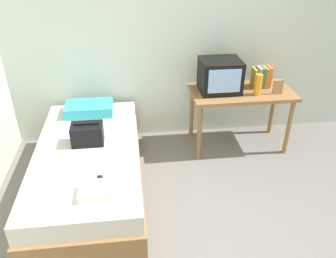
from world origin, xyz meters
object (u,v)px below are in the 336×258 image
Objects in this scene: remote_dark at (100,182)px; folded_towel at (97,191)px; bed at (90,170)px; handbag at (87,134)px; desk at (241,98)px; picture_frame at (278,87)px; book_row at (261,77)px; pillow at (89,108)px; water_bottle at (258,85)px; magazine at (78,167)px; tv at (220,76)px.

remote_dark is 0.14m from folded_towel.
bed is 6.67× the size of handbag.
folded_towel is (-0.01, -0.14, 0.02)m from remote_dark.
picture_frame reaches higher than desk.
book_row is 2.23m from remote_dark.
remote_dark is 0.56× the size of folded_towel.
pillow is (-2.08, 0.22, -0.24)m from picture_frame.
picture_frame is (2.06, 0.52, 0.56)m from bed.
water_bottle is at bearing 32.26° from remote_dark.
water_bottle reaches higher than handbag.
book_row is (1.95, 0.74, 0.59)m from bed.
water_bottle is 2.10m from folded_towel.
desk is 2.00m from magazine.
picture_frame is at bearing 21.19° from magazine.
desk is 2.05m from folded_towel.
tv reaches higher than desk.
book_row is 1.47× the size of picture_frame.
magazine is (-1.89, -0.83, -0.33)m from water_bottle.
remote_dark is (-1.29, -1.22, -0.39)m from tv.
handbag reaches higher than remote_dark.
remote_dark is at bearing -136.66° from tv.
water_bottle is at bearing -6.35° from pillow.
desk is at bearing -6.98° from tv.
handbag reaches higher than pillow.
folded_towel is (-1.56, -1.33, -0.09)m from desk.
bed is 0.80m from pillow.
picture_frame is at bearing 11.64° from handbag.
handbag is 1.03× the size of magazine.
remote_dark reaches higher than bed.
book_row is 2.28m from magazine.
water_bottle is 1.51× the size of remote_dark.
desk reaches higher than remote_dark.
folded_towel is (0.14, -0.68, 0.29)m from bed.
folded_towel is at bearing -83.33° from pillow.
handbag is (0.01, 0.10, 0.36)m from bed.
tv is 1.86× the size of water_bottle.
bed is 2.19m from picture_frame.
tv is 1.82m from remote_dark.
desk is 4.14× the size of folded_towel.
tv reaches higher than water_bottle.
book_row reaches higher than water_bottle.
bed is 1.73m from tv.
handbag is (-1.82, -0.43, -0.24)m from water_bottle.
folded_towel reaches higher than remote_dark.
book_row is 2.05m from handbag.
desk is 1.73m from pillow.
pillow is (-1.97, -0.01, -0.28)m from book_row.
water_bottle is at bearing -43.99° from desk.
pillow is (-1.47, 0.05, -0.34)m from tv.
book_row reaches higher than handbag.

